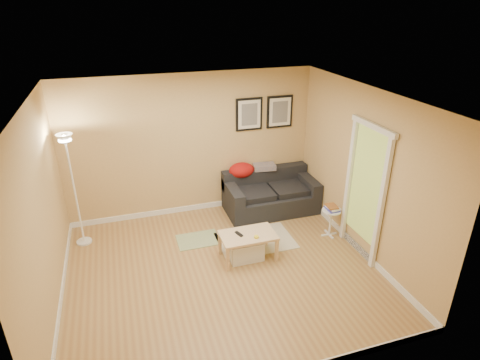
{
  "coord_description": "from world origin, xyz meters",
  "views": [
    {
      "loc": [
        -1.22,
        -4.73,
        3.73
      ],
      "look_at": [
        0.55,
        0.85,
        1.05
      ],
      "focal_mm": 29.89,
      "sensor_mm": 36.0,
      "label": 1
    }
  ],
  "objects": [
    {
      "name": "floor",
      "position": [
        0.0,
        0.0,
        0.0
      ],
      "size": [
        4.5,
        4.5,
        0.0
      ],
      "primitive_type": "plane",
      "color": "#A37E45",
      "rests_on": "ground"
    },
    {
      "name": "wall_left",
      "position": [
        -2.25,
        0.0,
        1.3
      ],
      "size": [
        0.0,
        4.0,
        4.0
      ],
      "primitive_type": "plane",
      "rotation": [
        1.57,
        0.0,
        1.57
      ],
      "color": "tan",
      "rests_on": "ground"
    },
    {
      "name": "baseboard_right",
      "position": [
        2.24,
        0.0,
        0.05
      ],
      "size": [
        0.02,
        4.0,
        0.1
      ],
      "primitive_type": "cube",
      "color": "white",
      "rests_on": "ground"
    },
    {
      "name": "floor_lamp",
      "position": [
        -2.0,
        1.43,
        0.9
      ],
      "size": [
        0.25,
        0.25,
        1.9
      ],
      "primitive_type": null,
      "color": "white",
      "rests_on": "ground"
    },
    {
      "name": "storage_bin",
      "position": [
        0.43,
        0.21,
        0.17
      ],
      "size": [
        0.54,
        0.39,
        0.33
      ],
      "primitive_type": null,
      "color": "white",
      "rests_on": "ground"
    },
    {
      "name": "wall_right",
      "position": [
        2.25,
        0.0,
        1.3
      ],
      "size": [
        0.0,
        4.0,
        4.0
      ],
      "primitive_type": "plane",
      "rotation": [
        1.57,
        0.0,
        -1.57
      ],
      "color": "tan",
      "rests_on": "ground"
    },
    {
      "name": "tape_roll",
      "position": [
        0.56,
        0.08,
        0.44
      ],
      "size": [
        0.07,
        0.07,
        0.03
      ],
      "primitive_type": "cylinder",
      "color": "yellow",
      "rests_on": "coffee_table"
    },
    {
      "name": "doorway",
      "position": [
        2.2,
        -0.15,
        1.02
      ],
      "size": [
        0.12,
        1.01,
        2.13
      ],
      "primitive_type": null,
      "color": "white",
      "rests_on": "ground"
    },
    {
      "name": "wall_back",
      "position": [
        0.0,
        2.0,
        1.3
      ],
      "size": [
        4.5,
        0.0,
        4.5
      ],
      "primitive_type": "plane",
      "rotation": [
        1.57,
        0.0,
        0.0
      ],
      "color": "tan",
      "rests_on": "ground"
    },
    {
      "name": "coffee_table",
      "position": [
        0.47,
        0.21,
        0.21
      ],
      "size": [
        0.96,
        0.73,
        0.42
      ],
      "primitive_type": null,
      "rotation": [
        0.0,
        0.0,
        -0.27
      ],
      "color": "#E3BB8A",
      "rests_on": "ground"
    },
    {
      "name": "baseboard_back",
      "position": [
        0.0,
        1.99,
        0.05
      ],
      "size": [
        4.5,
        0.02,
        0.1
      ],
      "primitive_type": "cube",
      "color": "white",
      "rests_on": "ground"
    },
    {
      "name": "ceiling",
      "position": [
        0.0,
        0.0,
        2.6
      ],
      "size": [
        4.5,
        4.5,
        0.0
      ],
      "primitive_type": "plane",
      "rotation": [
        3.14,
        0.0,
        0.0
      ],
      "color": "white",
      "rests_on": "wall_back"
    },
    {
      "name": "plaid_throw",
      "position": [
        1.36,
        1.86,
        0.78
      ],
      "size": [
        0.45,
        0.32,
        0.1
      ],
      "primitive_type": null,
      "rotation": [
        0.0,
        0.0,
        -0.14
      ],
      "color": "tan",
      "rests_on": "sofa"
    },
    {
      "name": "sofa",
      "position": [
        1.38,
        1.53,
        0.38
      ],
      "size": [
        1.7,
        0.9,
        0.75
      ],
      "primitive_type": null,
      "color": "black",
      "rests_on": "ground"
    },
    {
      "name": "remote_control",
      "position": [
        0.34,
        0.24,
        0.43
      ],
      "size": [
        0.1,
        0.17,
        0.02
      ],
      "primitive_type": "cube",
      "rotation": [
        0.0,
        0.0,
        0.32
      ],
      "color": "black",
      "rests_on": "coffee_table"
    },
    {
      "name": "baseboard_left",
      "position": [
        -2.24,
        0.0,
        0.05
      ],
      "size": [
        0.02,
        4.0,
        0.1
      ],
      "primitive_type": "cube",
      "color": "white",
      "rests_on": "ground"
    },
    {
      "name": "wall_front",
      "position": [
        0.0,
        -2.0,
        1.3
      ],
      "size": [
        4.5,
        0.0,
        4.5
      ],
      "primitive_type": "plane",
      "rotation": [
        -1.57,
        0.0,
        0.0
      ],
      "color": "tan",
      "rests_on": "ground"
    },
    {
      "name": "area_rug",
      "position": [
        0.75,
        0.61,
        0.01
      ],
      "size": [
        1.25,
        0.85,
        0.01
      ],
      "primitive_type": "cube",
      "color": "beige",
      "rests_on": "ground"
    },
    {
      "name": "framed_print_right",
      "position": [
        1.68,
        1.98,
        1.8
      ],
      "size": [
        0.5,
        0.04,
        0.6
      ],
      "primitive_type": null,
      "color": "black",
      "rests_on": "wall_back"
    },
    {
      "name": "red_throw",
      "position": [
        0.9,
        1.85,
        0.77
      ],
      "size": [
        0.48,
        0.36,
        0.28
      ],
      "primitive_type": null,
      "color": "#B61610",
      "rests_on": "sofa"
    },
    {
      "name": "book_stack",
      "position": [
        2.03,
        0.41,
        0.53
      ],
      "size": [
        0.2,
        0.26,
        0.08
      ],
      "primitive_type": null,
      "rotation": [
        0.0,
        0.0,
        0.07
      ],
      "color": "#3535A0",
      "rests_on": "side_table"
    },
    {
      "name": "green_runner",
      "position": [
        -0.17,
        0.93,
        0.01
      ],
      "size": [
        0.7,
        0.5,
        0.01
      ],
      "primitive_type": "cube",
      "color": "#668C4C",
      "rests_on": "ground"
    },
    {
      "name": "framed_print_left",
      "position": [
        1.08,
        1.98,
        1.8
      ],
      "size": [
        0.5,
        0.04,
        0.6
      ],
      "primitive_type": null,
      "color": "black",
      "rests_on": "wall_back"
    },
    {
      "name": "side_table",
      "position": [
        2.02,
        0.4,
        0.24
      ],
      "size": [
        0.32,
        0.32,
        0.49
      ],
      "primitive_type": null,
      "color": "white",
      "rests_on": "ground"
    }
  ]
}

